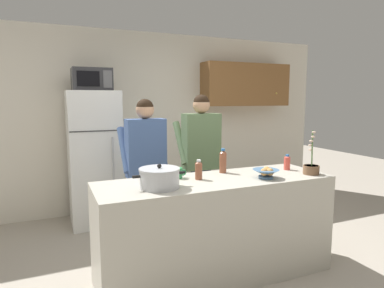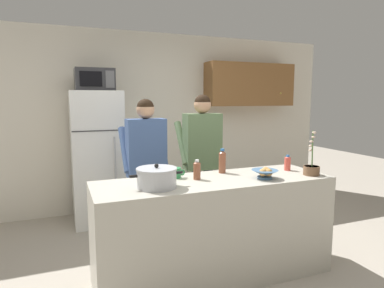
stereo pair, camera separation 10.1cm
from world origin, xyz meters
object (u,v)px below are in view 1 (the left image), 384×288
potted_orchid (311,167)px  person_near_pot (146,156)px  cooking_pot (159,178)px  coffee_mug (178,173)px  microwave (92,80)px  refrigerator (95,158)px  bottle_mid_counter (287,162)px  bottle_near_edge (223,161)px  bottle_far_corner (199,170)px  bread_bowl (266,173)px  person_by_sink (201,149)px

potted_orchid → person_near_pot: bearing=142.3°
person_near_pot → cooking_pot: 0.94m
cooking_pot → coffee_mug: bearing=44.8°
microwave → refrigerator: bearing=90.1°
refrigerator → bottle_mid_counter: refrigerator is taller
bottle_near_edge → bottle_far_corner: bearing=-154.6°
person_near_pot → bottle_mid_counter: person_near_pot is taller
microwave → potted_orchid: size_ratio=1.14×
refrigerator → coffee_mug: size_ratio=13.26×
bread_bowl → bottle_mid_counter: size_ratio=1.53×
bread_bowl → potted_orchid: potted_orchid is taller
refrigerator → person_near_pot: 1.09m
refrigerator → microwave: bearing=-89.9°
person_by_sink → bottle_mid_counter: (0.58, -0.84, -0.06)m
cooking_pot → bread_bowl: (0.99, -0.07, -0.03)m
person_near_pot → coffee_mug: size_ratio=12.49×
coffee_mug → bread_bowl: bread_bowl is taller
coffee_mug → bottle_far_corner: (0.15, -0.12, 0.04)m
refrigerator → bottle_mid_counter: 2.44m
person_near_pot → bottle_mid_counter: (1.26, -0.78, -0.02)m
microwave → bread_bowl: bearing=-57.5°
refrigerator → bottle_near_edge: (1.01, -1.64, 0.17)m
cooking_pot → bottle_mid_counter: cooking_pot is taller
microwave → person_near_pot: microwave is taller
cooking_pot → bottle_mid_counter: size_ratio=2.80×
microwave → bottle_mid_counter: 2.58m
coffee_mug → bottle_near_edge: size_ratio=0.55×
person_by_sink → coffee_mug: person_by_sink is taller
bottle_near_edge → potted_orchid: size_ratio=0.56×
coffee_mug → potted_orchid: size_ratio=0.31×
bread_bowl → bottle_mid_counter: 0.47m
bottle_mid_counter → potted_orchid: bearing=-72.6°
person_near_pot → coffee_mug: (0.11, -0.68, -0.05)m
bottle_far_corner → microwave: bearing=111.0°
coffee_mug → bottle_far_corner: bearing=-37.5°
cooking_pot → bottle_mid_counter: bearing=6.2°
bottle_far_corner → potted_orchid: potted_orchid is taller
refrigerator → person_by_sink: size_ratio=1.03×
coffee_mug → bread_bowl: bearing=-23.6°
microwave → bottle_mid_counter: size_ratio=3.05×
person_near_pot → bottle_far_corner: person_near_pot is taller
refrigerator → potted_orchid: size_ratio=4.13×
bottle_near_edge → bottle_mid_counter: 0.68m
bottle_mid_counter → refrigerator: bearing=133.2°
person_by_sink → potted_orchid: bearing=-59.1°
person_near_pot → bread_bowl: bearing=-49.8°
bread_bowl → cooking_pot: bearing=176.1°
bottle_near_edge → bottle_far_corner: bottle_near_edge is taller
coffee_mug → bread_bowl: size_ratio=0.55×
person_by_sink → bottle_mid_counter: size_ratio=10.71×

